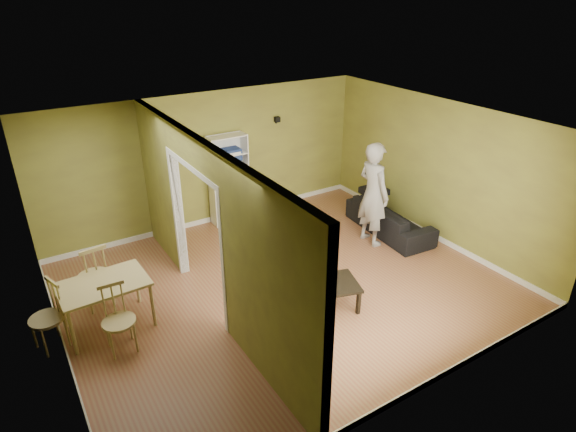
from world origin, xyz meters
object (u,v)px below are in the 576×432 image
at_px(dining_table, 104,288).
at_px(person, 374,185).
at_px(sofa, 390,214).
at_px(chair_far, 94,275).
at_px(chair_near, 119,320).
at_px(chair_left, 46,317).
at_px(bookshelf, 228,179).
at_px(coffee_table, 336,286).

bearing_deg(dining_table, person, -0.37).
bearing_deg(dining_table, sofa, 0.80).
bearing_deg(chair_far, person, 164.07).
bearing_deg(chair_near, chair_far, 94.19).
bearing_deg(chair_left, bookshelf, 102.79).
bearing_deg(chair_far, dining_table, 83.17).
height_order(coffee_table, chair_far, chair_far).
relative_size(person, chair_left, 2.34).
distance_m(sofa, dining_table, 5.31).
xyz_separation_m(sofa, chair_left, (-6.06, -0.11, 0.11)).
relative_size(coffee_table, dining_table, 0.54).
bearing_deg(sofa, chair_near, 101.84).
bearing_deg(sofa, dining_table, 95.64).
bearing_deg(bookshelf, sofa, -41.17).
height_order(bookshelf, chair_far, bookshelf).
bearing_deg(person, chair_left, 89.88).
relative_size(dining_table, chair_near, 1.22).
relative_size(sofa, coffee_table, 3.09).
xyz_separation_m(person, chair_left, (-5.49, -0.00, -0.64)).
distance_m(coffee_table, chair_far, 3.55).
height_order(dining_table, chair_left, chair_left).
xyz_separation_m(sofa, dining_table, (-5.31, -0.07, 0.27)).
distance_m(person, coffee_table, 2.31).
bearing_deg(chair_near, person, 8.69).
relative_size(person, coffee_table, 3.61).
bearing_deg(chair_near, coffee_table, -11.76).
bearing_deg(coffee_table, chair_far, 147.39).
relative_size(coffee_table, chair_far, 0.59).
relative_size(sofa, chair_near, 2.04).
bearing_deg(person, chair_far, 82.19).
bearing_deg(chair_near, dining_table, 94.88).
relative_size(coffee_table, chair_near, 0.66).
xyz_separation_m(chair_left, chair_far, (0.74, 0.64, 0.05)).
relative_size(sofa, dining_table, 1.67).
relative_size(person, bookshelf, 1.26).
bearing_deg(chair_near, bookshelf, 45.70).
relative_size(person, chair_near, 2.39).
distance_m(sofa, coffee_table, 2.71).
height_order(dining_table, chair_far, chair_far).
relative_size(sofa, chair_left, 2.00).
bearing_deg(chair_far, chair_near, 83.82).
distance_m(bookshelf, chair_far, 3.34).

